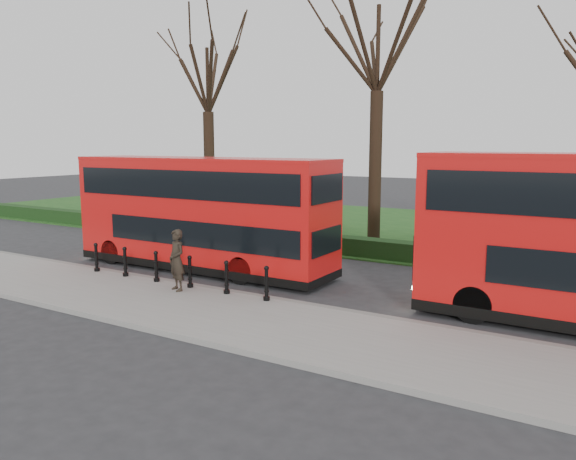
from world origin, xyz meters
The scene contains 12 objects.
ground centered at (0.00, 0.00, 0.00)m, with size 120.00×120.00×0.00m, color #28282B.
pavement centered at (0.00, -3.00, 0.07)m, with size 60.00×4.00×0.15m, color gray.
kerb centered at (0.00, -1.00, 0.07)m, with size 60.00×0.25×0.16m, color slate.
grass_verge centered at (0.00, 15.00, 0.03)m, with size 60.00×18.00×0.06m, color #1A4818.
hedge centered at (0.00, 6.80, 0.40)m, with size 60.00×0.90×0.80m, color black.
yellow_line_outer centered at (0.00, -0.70, 0.01)m, with size 60.00×0.10×0.01m, color yellow.
yellow_line_inner centered at (0.00, -0.50, 0.01)m, with size 60.00×0.10×0.01m, color yellow.
tree_left centered at (-8.00, 10.00, 8.60)m, with size 7.57×7.57×11.82m.
tree_mid centered at (2.00, 10.00, 9.49)m, with size 8.35×8.35×13.04m.
bollard_row centered at (-0.41, -1.35, 0.65)m, with size 7.59×0.15×1.00m.
bus_lead centered at (-1.44, 1.37, 2.14)m, with size 10.68×2.45×4.25m.
pedestrian centered at (0.24, -1.85, 1.13)m, with size 0.72×0.47×1.96m, color black.
Camera 1 is at (12.26, -14.89, 4.80)m, focal length 35.00 mm.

